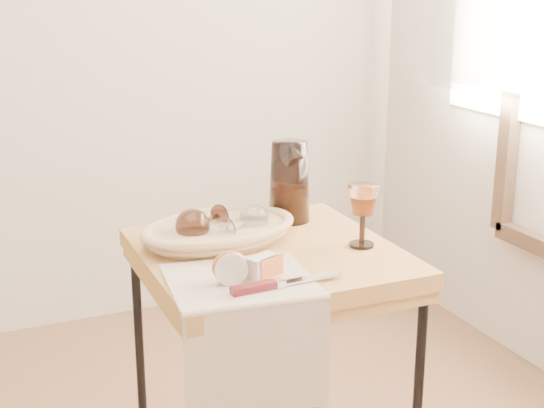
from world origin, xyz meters
name	(u,v)px	position (x,y,z in m)	size (l,w,h in m)	color
side_table	(269,389)	(0.56, 0.34, 0.38)	(0.60, 0.60, 0.76)	olive
tea_towel	(240,281)	(0.42, 0.18, 0.77)	(0.31, 0.28, 0.01)	beige
bread_basket	(219,233)	(0.46, 0.44, 0.79)	(0.36, 0.25, 0.05)	#A7814E
goblet_lying_a	(204,221)	(0.43, 0.46, 0.82)	(0.14, 0.08, 0.08)	#4F2F21
goblet_lying_b	(242,223)	(0.52, 0.42, 0.81)	(0.12, 0.07, 0.07)	white
pitcher	(289,181)	(0.70, 0.53, 0.87)	(0.15, 0.23, 0.26)	black
wine_goblet	(363,216)	(0.77, 0.27, 0.84)	(0.08, 0.08, 0.16)	white
apple_half	(230,267)	(0.39, 0.17, 0.81)	(0.08, 0.04, 0.07)	red
apple_wedge	(263,266)	(0.47, 0.17, 0.79)	(0.07, 0.04, 0.05)	silver
table_knife	(283,281)	(0.49, 0.11, 0.78)	(0.25, 0.03, 0.02)	silver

